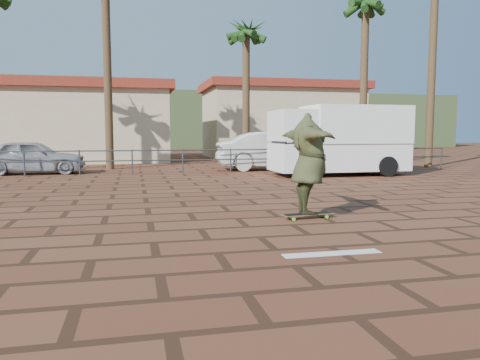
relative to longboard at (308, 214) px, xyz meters
name	(u,v)px	position (x,y,z in m)	size (l,w,h in m)	color
ground	(260,237)	(-1.33, -1.35, -0.08)	(120.00, 120.00, 0.00)	brown
paint_stripe	(332,253)	(-0.63, -2.55, -0.08)	(1.40, 0.22, 0.01)	white
guardrail	(183,157)	(-1.33, 10.65, 0.60)	(24.06, 0.06, 1.00)	#47494F
palm_center	(246,35)	(2.17, 14.15, 6.28)	(2.40, 2.40, 7.75)	brown
palm_right	(366,8)	(7.67, 12.65, 7.50)	(2.40, 2.40, 9.05)	brown
building_west	(62,122)	(-7.33, 20.65, 2.20)	(12.60, 7.60, 4.50)	beige
building_east	(281,120)	(6.67, 22.65, 2.45)	(10.60, 6.60, 5.00)	beige
hill_front	(150,121)	(-1.33, 48.65, 2.92)	(70.00, 18.00, 6.00)	#384C28
longboard	(308,214)	(0.00, 0.00, 0.00)	(1.05, 0.36, 0.10)	olive
skateboarder	(309,164)	(0.00, 0.00, 0.98)	(2.38, 0.65, 1.93)	#3A3E21
campervan	(340,139)	(4.59, 8.57, 1.33)	(5.22, 2.35, 2.69)	white
car_silver	(33,157)	(-7.25, 11.78, 0.61)	(1.63, 4.05, 1.38)	#A7A8AE
car_white	(274,151)	(2.87, 11.65, 0.76)	(1.79, 5.12, 1.69)	silver
street_sign	(408,133)	(7.78, 8.89, 1.57)	(0.47, 0.17, 2.36)	gray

